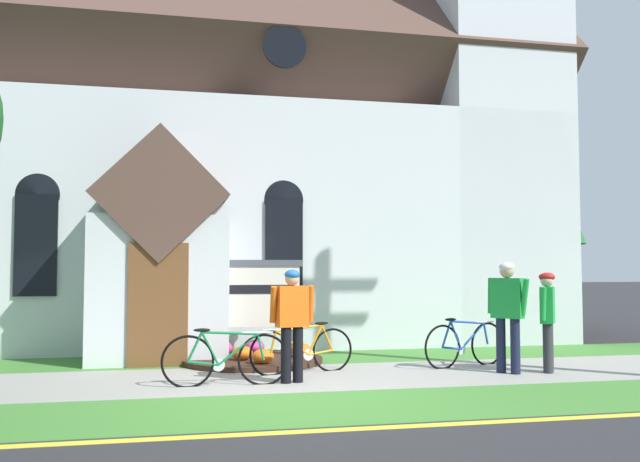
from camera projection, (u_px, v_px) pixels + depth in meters
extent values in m
plane|color=#2B2B2D|center=(251.00, 359.00, 12.42)|extent=(140.00, 140.00, 0.00)
cube|color=#99968E|center=(316.00, 377.00, 10.30)|extent=(32.00, 2.56, 0.01)
cube|color=#427F33|center=(353.00, 406.00, 8.09)|extent=(32.00, 1.96, 0.01)
cube|color=#427F33|center=(291.00, 358.00, 12.47)|extent=(24.00, 1.91, 0.01)
cube|color=yellow|center=(381.00, 428.00, 6.98)|extent=(28.00, 0.16, 0.01)
cube|color=silver|center=(255.00, 236.00, 18.62)|extent=(13.34, 10.38, 5.17)
cube|color=brown|center=(255.00, 91.00, 18.86)|extent=(13.84, 10.57, 10.57)
cube|color=silver|center=(490.00, 114.00, 16.20)|extent=(2.85, 2.85, 10.77)
cube|color=silver|center=(159.00, 289.00, 12.20)|extent=(2.40, 1.60, 2.60)
cube|color=brown|center=(161.00, 198.00, 12.30)|extent=(2.40, 1.80, 2.40)
cube|color=brown|center=(158.00, 305.00, 11.38)|extent=(1.00, 0.06, 2.10)
cube|color=black|center=(36.00, 245.00, 12.53)|extent=(0.76, 0.06, 1.90)
cone|color=black|center=(37.00, 194.00, 12.58)|extent=(0.80, 0.06, 0.80)
cube|color=black|center=(284.00, 247.00, 13.50)|extent=(0.76, 0.06, 1.90)
cone|color=black|center=(284.00, 200.00, 13.55)|extent=(0.80, 0.06, 0.80)
cylinder|color=black|center=(285.00, 47.00, 13.73)|extent=(0.90, 0.06, 0.90)
cube|color=#474C56|center=(209.00, 344.00, 12.05)|extent=(0.12, 0.12, 0.61)
cube|color=#474C56|center=(291.00, 343.00, 12.33)|extent=(0.12, 0.12, 0.61)
cube|color=silver|center=(251.00, 297.00, 12.24)|extent=(1.78, 0.12, 1.09)
cube|color=#474C56|center=(251.00, 263.00, 12.28)|extent=(1.91, 0.16, 0.12)
cube|color=black|center=(251.00, 289.00, 12.21)|extent=(1.43, 0.04, 0.16)
cylinder|color=#382319|center=(253.00, 360.00, 11.82)|extent=(2.45, 2.45, 0.10)
ellipsoid|color=orange|center=(301.00, 350.00, 11.95)|extent=(0.36, 0.36, 0.24)
ellipsoid|color=#CC338C|center=(255.00, 347.00, 12.45)|extent=(0.36, 0.36, 0.24)
ellipsoid|color=#CC338C|center=(223.00, 348.00, 12.20)|extent=(0.36, 0.36, 0.24)
ellipsoid|color=orange|center=(242.00, 353.00, 11.52)|extent=(0.36, 0.36, 0.24)
ellipsoid|color=orange|center=(263.00, 356.00, 11.07)|extent=(0.36, 0.36, 0.24)
torus|color=black|center=(188.00, 362.00, 9.40)|extent=(0.75, 0.05, 0.74)
torus|color=black|center=(264.00, 360.00, 9.61)|extent=(0.75, 0.05, 0.74)
cylinder|color=#19723F|center=(238.00, 349.00, 9.55)|extent=(0.58, 0.04, 0.45)
cylinder|color=#19723F|center=(230.00, 333.00, 9.54)|extent=(0.79, 0.05, 0.08)
cylinder|color=#19723F|center=(210.00, 349.00, 9.47)|extent=(0.27, 0.04, 0.48)
cylinder|color=#19723F|center=(203.00, 363.00, 9.44)|extent=(0.43, 0.04, 0.09)
cylinder|color=#19723F|center=(195.00, 347.00, 9.43)|extent=(0.22, 0.04, 0.42)
cylinder|color=#19723F|center=(261.00, 347.00, 9.61)|extent=(0.12, 0.04, 0.38)
ellipsoid|color=black|center=(202.00, 330.00, 9.47)|extent=(0.24, 0.08, 0.05)
cylinder|color=silver|center=(258.00, 333.00, 9.62)|extent=(0.44, 0.03, 0.03)
cylinder|color=silver|center=(218.00, 365.00, 9.48)|extent=(0.18, 0.02, 0.18)
torus|color=black|center=(332.00, 350.00, 10.92)|extent=(0.70, 0.21, 0.71)
torus|color=black|center=(271.00, 354.00, 10.45)|extent=(0.70, 0.21, 0.71)
cylinder|color=orange|center=(292.00, 343.00, 10.62)|extent=(0.57, 0.17, 0.43)
cylinder|color=orange|center=(299.00, 328.00, 10.68)|extent=(0.78, 0.23, 0.10)
cylinder|color=orange|center=(315.00, 340.00, 10.79)|extent=(0.27, 0.10, 0.48)
cylinder|color=orange|center=(321.00, 352.00, 10.83)|extent=(0.43, 0.14, 0.09)
cylinder|color=orange|center=(327.00, 338.00, 10.89)|extent=(0.23, 0.09, 0.43)
cylinder|color=orange|center=(273.00, 342.00, 10.48)|extent=(0.13, 0.06, 0.36)
ellipsoid|color=black|center=(322.00, 323.00, 10.86)|extent=(0.25, 0.14, 0.05)
cylinder|color=silver|center=(276.00, 330.00, 10.51)|extent=(0.43, 0.13, 0.03)
cylinder|color=silver|center=(308.00, 355.00, 10.73)|extent=(0.18, 0.06, 0.18)
torus|color=black|center=(442.00, 347.00, 11.16)|extent=(0.72, 0.26, 0.75)
torus|color=black|center=(488.00, 344.00, 11.66)|extent=(0.72, 0.26, 0.75)
cylinder|color=#194CA5|center=(473.00, 336.00, 11.50)|extent=(0.53, 0.20, 0.44)
cylinder|color=#194CA5|center=(467.00, 322.00, 11.46)|extent=(0.72, 0.26, 0.10)
cylinder|color=#194CA5|center=(456.00, 335.00, 11.32)|extent=(0.25, 0.11, 0.49)
cylinder|color=#194CA5|center=(452.00, 348.00, 11.26)|extent=(0.40, 0.16, 0.09)
cylinder|color=#194CA5|center=(447.00, 334.00, 11.22)|extent=(0.22, 0.10, 0.44)
cylinder|color=#194CA5|center=(486.00, 334.00, 11.65)|extent=(0.12, 0.07, 0.37)
ellipsoid|color=black|center=(451.00, 319.00, 11.28)|extent=(0.25, 0.15, 0.05)
cylinder|color=silver|center=(484.00, 322.00, 11.64)|extent=(0.43, 0.16, 0.03)
cylinder|color=silver|center=(461.00, 349.00, 11.36)|extent=(0.18, 0.07, 0.18)
cylinder|color=#2D2D33|center=(548.00, 348.00, 10.65)|extent=(0.15, 0.15, 0.79)
cylinder|color=#2D2D33|center=(549.00, 348.00, 10.79)|extent=(0.15, 0.15, 0.79)
cube|color=green|center=(547.00, 305.00, 10.76)|extent=(0.42, 0.48, 0.58)
sphere|color=beige|center=(547.00, 280.00, 10.78)|extent=(0.20, 0.20, 0.20)
ellipsoid|color=red|center=(547.00, 277.00, 10.79)|extent=(0.33, 0.32, 0.14)
cylinder|color=green|center=(543.00, 304.00, 10.53)|extent=(0.09, 0.14, 0.52)
cylinder|color=green|center=(551.00, 302.00, 11.00)|extent=(0.09, 0.14, 0.52)
cylinder|color=#191E38|center=(501.00, 346.00, 10.71)|extent=(0.15, 0.15, 0.87)
cylinder|color=#191E38|center=(515.00, 347.00, 10.56)|extent=(0.15, 0.15, 0.87)
cube|color=green|center=(507.00, 298.00, 10.68)|extent=(0.47, 0.50, 0.64)
sphere|color=tan|center=(507.00, 271.00, 10.70)|extent=(0.23, 0.23, 0.23)
ellipsoid|color=silver|center=(507.00, 267.00, 10.71)|extent=(0.37, 0.36, 0.16)
cylinder|color=green|center=(491.00, 296.00, 10.89)|extent=(0.09, 0.12, 0.58)
cylinder|color=green|center=(525.00, 297.00, 10.47)|extent=(0.09, 0.23, 0.58)
cylinder|color=black|center=(298.00, 355.00, 9.79)|extent=(0.15, 0.15, 0.81)
cylinder|color=black|center=(286.00, 355.00, 9.71)|extent=(0.15, 0.15, 0.81)
cube|color=#E55914|center=(292.00, 306.00, 9.79)|extent=(0.49, 0.29, 0.59)
sphere|color=tan|center=(292.00, 279.00, 9.81)|extent=(0.21, 0.21, 0.21)
ellipsoid|color=#1E59B2|center=(292.00, 275.00, 9.81)|extent=(0.27, 0.30, 0.15)
cylinder|color=#E55914|center=(311.00, 304.00, 9.87)|extent=(0.09, 0.17, 0.54)
cylinder|color=#E55914|center=(273.00, 305.00, 9.71)|extent=(0.09, 0.22, 0.54)
cylinder|color=#3D2D1E|center=(532.00, 287.00, 18.82)|extent=(0.37, 0.37, 2.35)
cone|color=#23662D|center=(530.00, 173.00, 19.01)|extent=(2.87, 2.87, 4.03)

